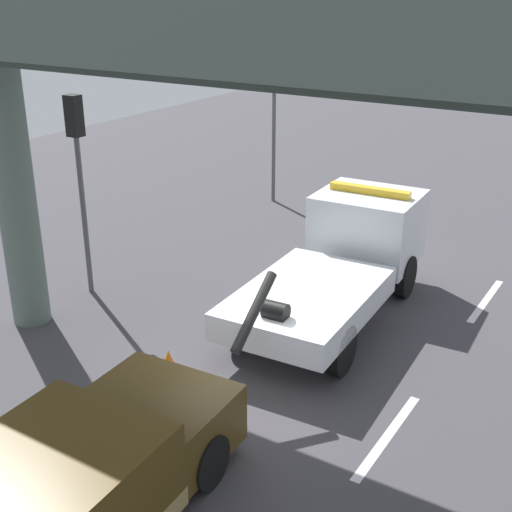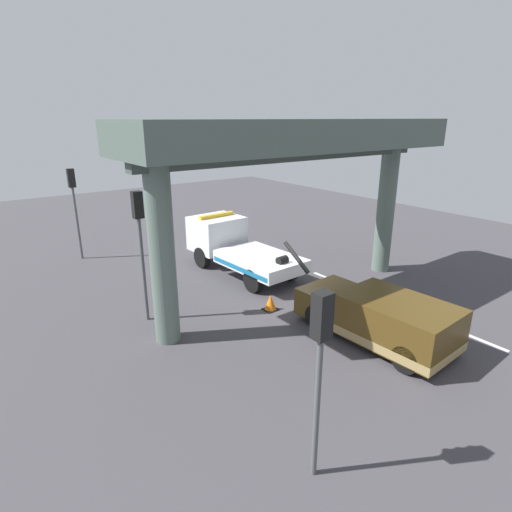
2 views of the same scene
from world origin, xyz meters
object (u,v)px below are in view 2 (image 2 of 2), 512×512
traffic_light_mid (73,194)px  traffic_cone_orange (270,303)px  traffic_light_far (139,229)px  towed_van_green (381,318)px  tow_truck_white (234,245)px  traffic_light_near (320,347)px

traffic_light_mid → traffic_cone_orange: bearing=-159.1°
traffic_light_far → towed_van_green: bearing=-137.3°
tow_truck_white → traffic_light_far: 6.34m
towed_van_green → traffic_cone_orange: 4.16m
traffic_light_far → traffic_cone_orange: traffic_light_far is taller
tow_truck_white → towed_van_green: size_ratio=1.38×
traffic_light_far → traffic_light_mid: traffic_light_far is taller
traffic_light_far → tow_truck_white: bearing=-65.6°
tow_truck_white → traffic_light_far: traffic_light_far is taller
traffic_cone_orange → tow_truck_white: bearing=-17.1°
traffic_light_near → traffic_cone_orange: traffic_light_near is taller
towed_van_green → traffic_light_far: 8.47m
towed_van_green → traffic_cone_orange: towed_van_green is taller
tow_truck_white → traffic_light_mid: 8.39m
traffic_cone_orange → towed_van_green: bearing=-159.6°
towed_van_green → tow_truck_white: bearing=0.3°
tow_truck_white → towed_van_green: (-8.39, -0.05, -0.42)m
traffic_light_mid → towed_van_green: bearing=-159.2°
traffic_light_far → traffic_light_mid: (8.50, 0.00, -0.05)m
traffic_light_near → traffic_light_mid: size_ratio=0.88×
traffic_light_mid → traffic_cone_orange: 11.70m
traffic_light_near → traffic_light_mid: 17.00m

